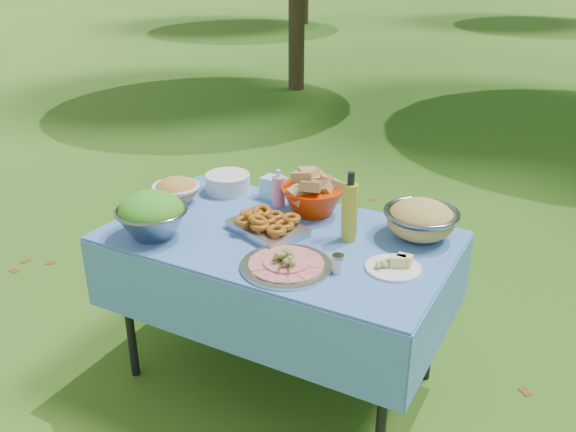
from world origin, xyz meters
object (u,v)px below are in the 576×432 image
object	(u,v)px
picnic_table	(280,309)
salad_bowl	(152,215)
oil_bottle	(350,207)
charcuterie_platter	(286,258)
pasta_bowl_steel	(421,219)
plate_stack	(228,183)
bread_bowl	(313,193)

from	to	relation	value
picnic_table	salad_bowl	size ratio (longest dim) A/B	4.83
picnic_table	oil_bottle	xyz separation A→B (m)	(0.28, 0.10, 0.53)
oil_bottle	charcuterie_platter	bearing A→B (deg)	-109.10
salad_bowl	picnic_table	bearing A→B (deg)	30.05
salad_bowl	pasta_bowl_steel	world-z (taller)	salad_bowl
plate_stack	pasta_bowl_steel	distance (m)	1.01
bread_bowl	charcuterie_platter	size ratio (longest dim) A/B	0.82
plate_stack	oil_bottle	size ratio (longest dim) A/B	0.74
picnic_table	salad_bowl	distance (m)	0.72
plate_stack	picnic_table	bearing A→B (deg)	-33.48
salad_bowl	oil_bottle	size ratio (longest dim) A/B	1.00
picnic_table	charcuterie_platter	distance (m)	0.51
salad_bowl	plate_stack	xyz separation A→B (m)	(-0.00, 0.58, -0.05)
picnic_table	charcuterie_platter	world-z (taller)	charcuterie_platter
salad_bowl	bread_bowl	world-z (taller)	salad_bowl
picnic_table	bread_bowl	bearing A→B (deg)	84.35
salad_bowl	plate_stack	distance (m)	0.58
bread_bowl	charcuterie_platter	distance (m)	0.53
plate_stack	pasta_bowl_steel	bearing A→B (deg)	-2.53
picnic_table	salad_bowl	xyz separation A→B (m)	(-0.47, -0.27, 0.48)
plate_stack	bread_bowl	world-z (taller)	bread_bowl
bread_bowl	pasta_bowl_steel	distance (m)	0.51
bread_bowl	plate_stack	bearing A→B (deg)	175.91
salad_bowl	oil_bottle	distance (m)	0.83
picnic_table	pasta_bowl_steel	xyz separation A→B (m)	(0.54, 0.26, 0.46)
picnic_table	salad_bowl	bearing A→B (deg)	-149.95
oil_bottle	picnic_table	bearing A→B (deg)	-161.28
bread_bowl	pasta_bowl_steel	bearing A→B (deg)	-1.02
picnic_table	bread_bowl	distance (m)	0.55
salad_bowl	pasta_bowl_steel	size ratio (longest dim) A/B	0.97
salad_bowl	bread_bowl	bearing A→B (deg)	47.76
picnic_table	pasta_bowl_steel	size ratio (longest dim) A/B	4.68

